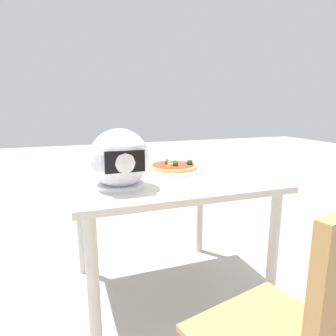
% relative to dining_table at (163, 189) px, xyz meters
% --- Properties ---
extents(ground_plane, '(14.00, 14.00, 0.00)m').
position_rel_dining_table_xyz_m(ground_plane, '(0.00, 0.00, -0.63)').
color(ground_plane, '#B2ADA3').
extents(dining_table, '(0.96, 0.92, 0.72)m').
position_rel_dining_table_xyz_m(dining_table, '(0.00, 0.00, 0.00)').
color(dining_table, beige).
rests_on(dining_table, ground).
extents(pizza_plate, '(0.34, 0.34, 0.01)m').
position_rel_dining_table_xyz_m(pizza_plate, '(-0.08, -0.05, 0.10)').
color(pizza_plate, white).
rests_on(pizza_plate, dining_table).
extents(pizza, '(0.27, 0.27, 0.05)m').
position_rel_dining_table_xyz_m(pizza, '(-0.08, -0.05, 0.11)').
color(pizza, tan).
rests_on(pizza, pizza_plate).
extents(motorcycle_helmet, '(0.26, 0.26, 0.26)m').
position_rel_dining_table_xyz_m(motorcycle_helmet, '(0.27, 0.20, 0.21)').
color(motorcycle_helmet, silver).
rests_on(motorcycle_helmet, dining_table).
extents(drinking_glass, '(0.07, 0.07, 0.11)m').
position_rel_dining_table_xyz_m(drinking_glass, '(0.32, -0.05, 0.14)').
color(drinking_glass, silver).
rests_on(drinking_glass, dining_table).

